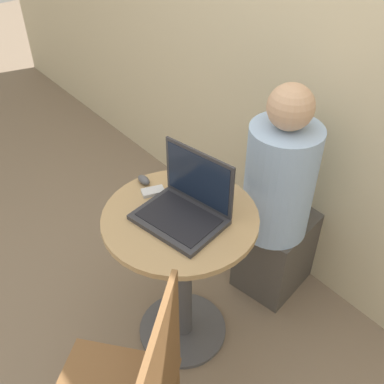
% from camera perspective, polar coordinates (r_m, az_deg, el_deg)
% --- Properties ---
extents(ground_plane, '(12.00, 12.00, 0.00)m').
position_cam_1_polar(ground_plane, '(2.33, -1.19, -17.08)').
color(ground_plane, '#7F6B56').
extents(back_wall, '(7.00, 0.05, 2.60)m').
position_cam_1_polar(back_wall, '(2.01, 17.60, 18.83)').
color(back_wall, beige).
rests_on(back_wall, ground_plane).
extents(round_table, '(0.62, 0.62, 0.76)m').
position_cam_1_polar(round_table, '(1.94, -1.38, -8.88)').
color(round_table, '#4C4C51').
rests_on(round_table, ground_plane).
extents(laptop, '(0.36, 0.30, 0.26)m').
position_cam_1_polar(laptop, '(1.72, -0.80, -1.70)').
color(laptop, '#2D2D33').
rests_on(laptop, round_table).
extents(cell_phone, '(0.08, 0.10, 0.02)m').
position_cam_1_polar(cell_phone, '(1.86, -5.06, 0.03)').
color(cell_phone, silver).
rests_on(cell_phone, round_table).
extents(computer_mouse, '(0.07, 0.04, 0.03)m').
position_cam_1_polar(computer_mouse, '(1.92, -6.14, 1.54)').
color(computer_mouse, '#4C4C51').
rests_on(computer_mouse, round_table).
extents(person_seated, '(0.37, 0.51, 1.18)m').
position_cam_1_polar(person_seated, '(2.21, 11.10, -2.56)').
color(person_seated, '#4C4742').
rests_on(person_seated, ground_plane).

